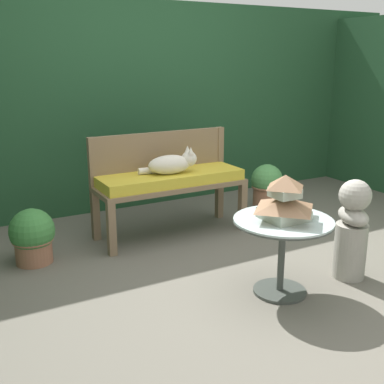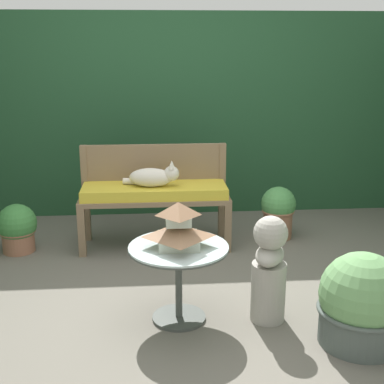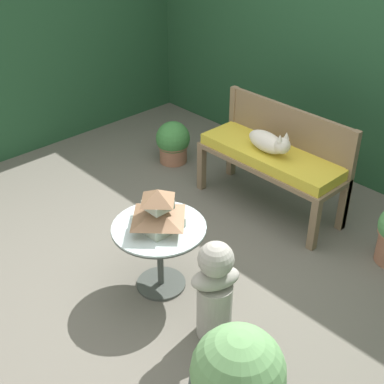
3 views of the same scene
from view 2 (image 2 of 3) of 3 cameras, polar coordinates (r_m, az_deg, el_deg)
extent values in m
plane|color=#666056|center=(3.82, -0.89, -11.04)|extent=(30.00, 30.00, 0.00)
cube|color=#234C2D|center=(5.83, -2.42, 8.65)|extent=(6.40, 0.94, 2.01)
cube|color=#7F664C|center=(4.50, -11.67, -4.24)|extent=(0.06, 0.06, 0.42)
cube|color=#7F664C|center=(4.51, 3.82, -3.91)|extent=(0.06, 0.06, 0.42)
cube|color=#7F664C|center=(4.86, -11.14, -2.70)|extent=(0.06, 0.06, 0.42)
cube|color=#7F664C|center=(4.87, 3.18, -2.39)|extent=(0.06, 0.06, 0.42)
cube|color=#7F664C|center=(4.58, -4.00, -0.60)|extent=(1.27, 0.44, 0.04)
cube|color=gold|center=(4.56, -4.02, 0.17)|extent=(1.22, 0.41, 0.09)
cube|color=#7F664C|center=(4.81, -11.29, -0.15)|extent=(0.06, 0.06, 0.86)
cube|color=#7F664C|center=(4.82, 3.22, 0.16)|extent=(0.06, 0.06, 0.86)
cube|color=#7F664C|center=(4.71, -4.09, 3.06)|extent=(1.22, 0.04, 0.34)
ellipsoid|color=silver|center=(4.49, -4.42, 1.55)|extent=(0.38, 0.20, 0.16)
sphere|color=silver|center=(4.47, -2.20, 1.98)|extent=(0.13, 0.13, 0.13)
cone|color=silver|center=(4.48, -2.18, 3.04)|extent=(0.05, 0.05, 0.06)
cone|color=silver|center=(4.42, -2.24, 2.84)|extent=(0.05, 0.05, 0.06)
cylinder|color=silver|center=(4.59, -6.12, 1.15)|extent=(0.21, 0.08, 0.06)
cylinder|color=#424742|center=(3.54, -1.39, -13.22)|extent=(0.34, 0.34, 0.02)
cylinder|color=#424742|center=(3.43, -1.42, -9.79)|extent=(0.04, 0.04, 0.49)
cylinder|color=silver|center=(3.33, -1.45, -5.89)|extent=(0.63, 0.63, 0.01)
torus|color=#424742|center=(3.33, -1.45, -6.08)|extent=(0.63, 0.63, 0.02)
cube|color=#B2BCA8|center=(3.32, -1.45, -5.26)|extent=(0.25, 0.25, 0.07)
pyramid|color=#936B4C|center=(3.29, -1.46, -4.11)|extent=(0.34, 0.34, 0.08)
cube|color=#B2BCA8|center=(3.27, -1.47, -2.99)|extent=(0.15, 0.15, 0.06)
pyramid|color=#936B4C|center=(3.25, -1.48, -1.80)|extent=(0.21, 0.21, 0.08)
cylinder|color=#A39E93|center=(3.48, 8.13, -10.48)|extent=(0.22, 0.22, 0.39)
ellipsoid|color=#A39E93|center=(3.38, 8.29, -6.64)|extent=(0.27, 0.34, 0.12)
sphere|color=#A39E93|center=(3.33, 8.39, -4.36)|extent=(0.22, 0.22, 0.22)
cylinder|color=#4C5651|center=(3.39, 17.42, -13.41)|extent=(0.47, 0.47, 0.23)
torus|color=#4C5651|center=(3.34, 17.56, -11.90)|extent=(0.51, 0.51, 0.03)
sphere|color=#66995B|center=(3.30, 17.71, -10.36)|extent=(0.50, 0.50, 0.50)
cylinder|color=#9E664C|center=(4.92, 9.11, -3.34)|extent=(0.26, 0.26, 0.26)
torus|color=#9E664C|center=(4.88, 9.18, -2.01)|extent=(0.29, 0.29, 0.03)
sphere|color=#4C8E4C|center=(4.86, 9.21, -1.26)|extent=(0.31, 0.31, 0.31)
cylinder|color=#9E664C|center=(4.78, -18.03, -4.95)|extent=(0.27, 0.27, 0.19)
torus|color=#9E664C|center=(4.76, -18.11, -4.01)|extent=(0.30, 0.30, 0.03)
sphere|color=#3D7F3D|center=(4.73, -18.18, -3.21)|extent=(0.33, 0.33, 0.33)
camera|label=1|loc=(1.95, -66.22, -1.12)|focal=45.00mm
camera|label=3|loc=(2.83, 61.95, 24.87)|focal=50.00mm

